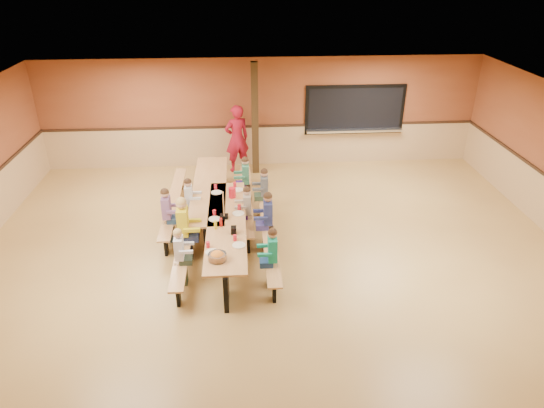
{
  "coord_description": "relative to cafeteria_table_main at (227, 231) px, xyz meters",
  "views": [
    {
      "loc": [
        -0.61,
        -7.99,
        5.39
      ],
      "look_at": [
        -0.04,
        0.2,
        1.15
      ],
      "focal_mm": 32.0,
      "sensor_mm": 36.0,
      "label": 1
    }
  ],
  "objects": [
    {
      "name": "ground",
      "position": [
        0.92,
        -0.31,
        -0.53
      ],
      "size": [
        12.0,
        12.0,
        0.0
      ],
      "primitive_type": "plane",
      "color": "olive",
      "rests_on": "ground"
    },
    {
      "name": "room_envelope",
      "position": [
        0.92,
        -0.31,
        0.16
      ],
      "size": [
        12.04,
        10.04,
        3.02
      ],
      "color": "brown",
      "rests_on": "ground"
    },
    {
      "name": "kitchen_pass_through",
      "position": [
        3.52,
        4.65,
        0.96
      ],
      "size": [
        2.78,
        0.28,
        1.38
      ],
      "color": "black",
      "rests_on": "ground"
    },
    {
      "name": "structural_post",
      "position": [
        0.72,
        4.09,
        0.97
      ],
      "size": [
        0.18,
        0.18,
        3.0
      ],
      "primitive_type": "cube",
      "color": "black",
      "rests_on": "ground"
    },
    {
      "name": "cafeteria_table_main",
      "position": [
        0.0,
        0.0,
        0.0
      ],
      "size": [
        1.91,
        3.7,
        0.74
      ],
      "color": "#B17B46",
      "rests_on": "ground"
    },
    {
      "name": "cafeteria_table_second",
      "position": [
        -0.41,
        1.61,
        0.0
      ],
      "size": [
        1.91,
        3.7,
        0.74
      ],
      "color": "#B17B46",
      "rests_on": "ground"
    },
    {
      "name": "seated_child_white_left",
      "position": [
        -0.83,
        -0.94,
        0.04
      ],
      "size": [
        0.33,
        0.27,
        1.13
      ],
      "primitive_type": null,
      "color": "silver",
      "rests_on": "ground"
    },
    {
      "name": "seated_adult_yellow",
      "position": [
        -0.83,
        -0.15,
        0.14
      ],
      "size": [
        0.43,
        0.35,
        1.34
      ],
      "primitive_type": null,
      "color": "gold",
      "rests_on": "ground"
    },
    {
      "name": "seated_child_grey_left",
      "position": [
        -0.83,
        1.14,
        0.05
      ],
      "size": [
        0.34,
        0.28,
        1.15
      ],
      "primitive_type": null,
      "color": "silver",
      "rests_on": "ground"
    },
    {
      "name": "seated_child_teal_right",
      "position": [
        0.83,
        -1.12,
        0.06
      ],
      "size": [
        0.35,
        0.29,
        1.17
      ],
      "primitive_type": null,
      "color": "#159373",
      "rests_on": "ground"
    },
    {
      "name": "seated_child_navy_right",
      "position": [
        0.83,
        0.2,
        0.09
      ],
      "size": [
        0.38,
        0.31,
        1.22
      ],
      "primitive_type": null,
      "color": "navy",
      "rests_on": "ground"
    },
    {
      "name": "seated_child_char_right",
      "position": [
        0.83,
        1.52,
        0.06
      ],
      "size": [
        0.35,
        0.29,
        1.17
      ],
      "primitive_type": null,
      "color": "#4C5157",
      "rests_on": "ground"
    },
    {
      "name": "seated_child_purple_sec",
      "position": [
        -1.23,
        0.58,
        0.07
      ],
      "size": [
        0.36,
        0.3,
        1.2
      ],
      "primitive_type": null,
      "color": "#744E78",
      "rests_on": "ground"
    },
    {
      "name": "seated_child_green_sec",
      "position": [
        0.42,
        2.18,
        0.07
      ],
      "size": [
        0.36,
        0.3,
        1.19
      ],
      "primitive_type": null,
      "color": "#3A8363",
      "rests_on": "ground"
    },
    {
      "name": "seated_child_tan_sec",
      "position": [
        0.42,
        0.66,
        0.05
      ],
      "size": [
        0.34,
        0.28,
        1.15
      ],
      "primitive_type": null,
      "color": "tan",
      "rests_on": "ground"
    },
    {
      "name": "standing_woman",
      "position": [
        0.23,
        4.24,
        0.41
      ],
      "size": [
        0.79,
        0.65,
        1.86
      ],
      "primitive_type": "imported",
      "rotation": [
        0.0,
        0.0,
        3.5
      ],
      "color": "#A71329",
      "rests_on": "ground"
    },
    {
      "name": "punch_pitcher",
      "position": [
        0.11,
        1.05,
        0.32
      ],
      "size": [
        0.16,
        0.16,
        0.22
      ],
      "primitive_type": "cylinder",
      "color": "red",
      "rests_on": "cafeteria_table_main"
    },
    {
      "name": "chip_bowl",
      "position": [
        -0.13,
        -1.34,
        0.29
      ],
      "size": [
        0.32,
        0.32,
        0.15
      ],
      "primitive_type": null,
      "color": "orange",
      "rests_on": "cafeteria_table_main"
    },
    {
      "name": "napkin_dispenser",
      "position": [
        0.14,
        -0.46,
        0.28
      ],
      "size": [
        0.1,
        0.14,
        0.13
      ],
      "primitive_type": "cube",
      "color": "black",
      "rests_on": "cafeteria_table_main"
    },
    {
      "name": "condiment_mustard",
      "position": [
        -0.2,
        -0.27,
        0.3
      ],
      "size": [
        0.06,
        0.06,
        0.17
      ],
      "primitive_type": "cylinder",
      "color": "yellow",
      "rests_on": "cafeteria_table_main"
    },
    {
      "name": "condiment_ketchup",
      "position": [
        -0.1,
        -0.18,
        0.3
      ],
      "size": [
        0.06,
        0.06,
        0.17
      ],
      "primitive_type": "cylinder",
      "color": "#B2140F",
      "rests_on": "cafeteria_table_main"
    },
    {
      "name": "table_paddle",
      "position": [
        -0.05,
        0.15,
        0.35
      ],
      "size": [
        0.16,
        0.16,
        0.56
      ],
      "color": "black",
      "rests_on": "cafeteria_table_main"
    },
    {
      "name": "place_settings",
      "position": [
        0.0,
        0.0,
        0.27
      ],
      "size": [
        0.65,
        3.3,
        0.11
      ],
      "primitive_type": null,
      "color": "beige",
      "rests_on": "cafeteria_table_main"
    }
  ]
}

